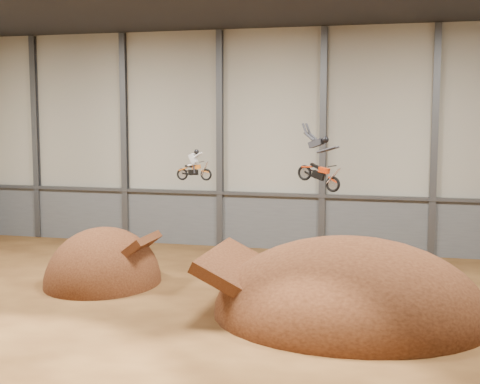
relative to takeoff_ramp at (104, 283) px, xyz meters
name	(u,v)px	position (x,y,z in m)	size (l,w,h in m)	color
floor	(199,315)	(6.46, -4.01, 0.00)	(40.00, 40.00, 0.00)	#492B13
back_wall	(271,140)	(6.46, 10.99, 7.00)	(40.00, 0.10, 14.00)	#ABA898
lower_band_back	(270,222)	(6.46, 10.89, 1.75)	(39.80, 0.18, 3.50)	#5B5F64
steel_rail	(270,194)	(6.46, 10.74, 3.55)	(39.80, 0.35, 0.20)	#47494F
steel_column_0	(36,138)	(-10.21, 10.79, 7.00)	(0.40, 0.36, 13.90)	#47494F
steel_column_1	(124,139)	(-3.54, 10.79, 7.00)	(0.40, 0.36, 13.90)	#47494F
steel_column_2	(220,140)	(3.12, 10.79, 7.00)	(0.40, 0.36, 13.90)	#47494F
steel_column_3	(323,141)	(9.79, 10.79, 7.00)	(0.40, 0.36, 13.90)	#47494F
steel_column_4	(435,142)	(16.46, 10.79, 7.00)	(0.40, 0.36, 13.90)	#47494F
takeoff_ramp	(104,283)	(0.00, 0.00, 0.00)	(5.79, 6.68, 5.79)	#3A1B0E
landing_ramp	(349,316)	(12.74, -2.50, 0.00)	(11.77, 10.41, 6.79)	#3A1B0E
fmx_rider_a	(194,163)	(4.56, 1.17, 6.17)	(1.88, 0.71, 1.70)	orange
fmx_rider_b	(317,158)	(10.76, 1.14, 6.56)	(3.15, 0.90, 2.70)	#BA300B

